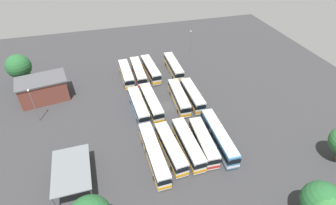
# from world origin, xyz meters

# --- Properties ---
(ground_plane) EXTENTS (111.29, 111.29, 0.00)m
(ground_plane) POSITION_xyz_m (0.00, 0.00, 0.00)
(ground_plane) COLOR #333335
(bus_row0_slot0) EXTENTS (11.90, 2.78, 3.54)m
(bus_row0_slot0) POSITION_xyz_m (-15.05, -7.41, 1.87)
(bus_row0_slot0) COLOR silver
(bus_row0_slot0) RESTS_ON ground_plane
(bus_row0_slot1) EXTENTS (12.76, 2.66, 3.54)m
(bus_row0_slot1) POSITION_xyz_m (-15.36, -3.92, 1.87)
(bus_row0_slot1) COLOR silver
(bus_row0_slot1) RESTS_ON ground_plane
(bus_row0_slot2) EXTENTS (12.87, 3.31, 3.54)m
(bus_row0_slot2) POSITION_xyz_m (-15.76, -0.22, 1.87)
(bus_row0_slot2) COLOR silver
(bus_row0_slot2) RESTS_ON ground_plane
(bus_row0_slot4) EXTENTS (12.77, 2.69, 3.54)m
(bus_row0_slot4) POSITION_xyz_m (-15.50, 6.59, 1.87)
(bus_row0_slot4) COLOR silver
(bus_row0_slot4) RESTS_ON ground_plane
(bus_row1_slot0) EXTENTS (12.23, 3.15, 3.54)m
(bus_row1_slot0) POSITION_xyz_m (0.32, -6.79, 1.87)
(bus_row1_slot0) COLOR silver
(bus_row1_slot0) RESTS_ON ground_plane
(bus_row1_slot1) EXTENTS (12.90, 3.26, 3.54)m
(bus_row1_slot1) POSITION_xyz_m (-0.14, -3.55, 1.87)
(bus_row1_slot1) COLOR silver
(bus_row1_slot1) RESTS_ON ground_plane
(bus_row1_slot3) EXTENTS (12.55, 3.05, 3.54)m
(bus_row1_slot3) POSITION_xyz_m (-0.37, 3.48, 1.87)
(bus_row1_slot3) COLOR silver
(bus_row1_slot3) RESTS_ON ground_plane
(bus_row1_slot4) EXTENTS (11.70, 2.65, 3.54)m
(bus_row1_slot4) POSITION_xyz_m (-0.22, 6.98, 1.87)
(bus_row1_slot4) COLOR silver
(bus_row1_slot4) RESTS_ON ground_plane
(bus_row2_slot0) EXTENTS (14.77, 3.03, 3.54)m
(bus_row2_slot0) POSITION_xyz_m (15.83, -6.69, 1.87)
(bus_row2_slot0) COLOR silver
(bus_row2_slot0) RESTS_ON ground_plane
(bus_row2_slot1) EXTENTS (12.56, 3.53, 3.54)m
(bus_row2_slot1) POSITION_xyz_m (15.36, -3.19, 1.87)
(bus_row2_slot1) COLOR silver
(bus_row2_slot1) RESTS_ON ground_plane
(bus_row2_slot2) EXTENTS (12.84, 2.99, 3.54)m
(bus_row2_slot2) POSITION_xyz_m (15.26, 0.44, 1.87)
(bus_row2_slot2) COLOR silver
(bus_row2_slot2) RESTS_ON ground_plane
(bus_row2_slot3) EXTENTS (11.84, 3.05, 3.54)m
(bus_row2_slot3) POSITION_xyz_m (15.57, 3.61, 1.87)
(bus_row2_slot3) COLOR silver
(bus_row2_slot3) RESTS_ON ground_plane
(bus_row2_slot4) EXTENTS (14.76, 2.95, 3.54)m
(bus_row2_slot4) POSITION_xyz_m (14.94, 7.17, 1.87)
(bus_row2_slot4) COLOR teal
(bus_row2_slot4) RESTS_ON ground_plane
(depot_building) EXTENTS (9.16, 12.80, 5.80)m
(depot_building) POSITION_xyz_m (-11.54, -28.71, 2.92)
(depot_building) COLOR brown
(depot_building) RESTS_ON ground_plane
(maintenance_shelter) EXTENTS (10.55, 6.67, 3.60)m
(maintenance_shelter) POSITION_xyz_m (16.93, -21.54, 3.43)
(maintenance_shelter) COLOR slate
(maintenance_shelter) RESTS_ON ground_plane
(lamp_post_far_corner) EXTENTS (0.56, 0.28, 8.59)m
(lamp_post_far_corner) POSITION_xyz_m (-2.64, -29.45, 4.71)
(lamp_post_far_corner) COLOR slate
(lamp_post_far_corner) RESTS_ON ground_plane
(lamp_post_mid_lot) EXTENTS (0.56, 0.28, 7.32)m
(lamp_post_mid_lot) POSITION_xyz_m (-26.95, 15.79, 4.07)
(lamp_post_mid_lot) COLOR slate
(lamp_post_mid_lot) RESTS_ON ground_plane
(tree_south_edge) EXTENTS (6.43, 6.43, 8.76)m
(tree_south_edge) POSITION_xyz_m (-20.40, -35.02, 5.54)
(tree_south_edge) COLOR brown
(tree_south_edge) RESTS_ON ground_plane
(tree_north_edge) EXTENTS (5.45, 5.45, 7.76)m
(tree_north_edge) POSITION_xyz_m (34.87, 14.39, 5.03)
(tree_north_edge) COLOR brown
(tree_north_edge) RESTS_ON ground_plane
(tree_northeast) EXTENTS (6.07, 6.07, 7.95)m
(tree_northeast) POSITION_xyz_m (34.39, 14.54, 4.90)
(tree_northeast) COLOR brown
(tree_northeast) RESTS_ON ground_plane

